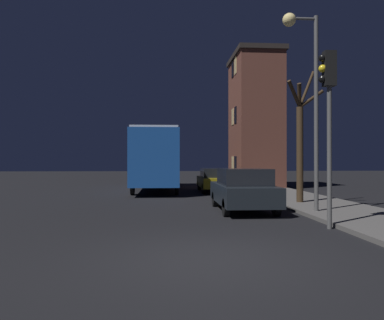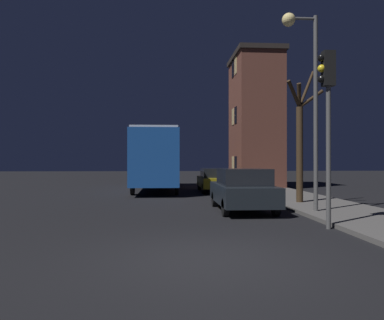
% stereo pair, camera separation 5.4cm
% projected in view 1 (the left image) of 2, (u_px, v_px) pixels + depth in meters
% --- Properties ---
extents(ground_plane, '(120.00, 120.00, 0.00)m').
position_uv_depth(ground_plane, '(210.00, 258.00, 6.70)').
color(ground_plane, black).
extents(brick_building, '(3.04, 4.89, 8.77)m').
position_uv_depth(brick_building, '(255.00, 120.00, 25.01)').
color(brick_building, brown).
rests_on(brick_building, sidewalk).
extents(streetlamp, '(1.19, 0.43, 6.44)m').
position_uv_depth(streetlamp, '(305.00, 74.00, 12.19)').
color(streetlamp, '#4C4C4C').
rests_on(streetlamp, sidewalk).
extents(traffic_light, '(0.43, 0.24, 4.56)m').
position_uv_depth(traffic_light, '(328.00, 102.00, 9.59)').
color(traffic_light, '#4C4C4C').
rests_on(traffic_light, ground).
extents(bare_tree, '(1.50, 0.93, 5.28)m').
position_uv_depth(bare_tree, '(300.00, 139.00, 14.79)').
color(bare_tree, '#382819').
rests_on(bare_tree, sidewalk).
extents(bus, '(2.47, 10.15, 3.47)m').
position_uv_depth(bus, '(156.00, 156.00, 22.58)').
color(bus, '#194793').
rests_on(bus, ground).
extents(car_near_lane, '(1.79, 4.02, 1.48)m').
position_uv_depth(car_near_lane, '(243.00, 189.00, 13.04)').
color(car_near_lane, black).
rests_on(car_near_lane, ground).
extents(car_mid_lane, '(1.81, 4.13, 1.34)m').
position_uv_depth(car_mid_lane, '(216.00, 179.00, 21.31)').
color(car_mid_lane, olive).
rests_on(car_mid_lane, ground).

